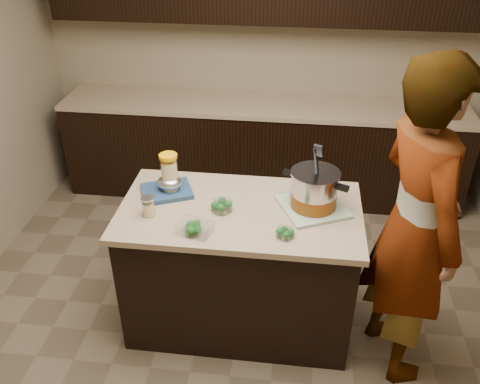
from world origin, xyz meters
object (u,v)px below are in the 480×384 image
at_px(lemonade_pitcher, 170,176).
at_px(person, 415,228).
at_px(island, 240,266).
at_px(stock_pot, 314,192).

bearing_deg(lemonade_pitcher, person, -12.11).
bearing_deg(island, lemonade_pitcher, 164.41).
bearing_deg(lemonade_pitcher, island, -15.59).
bearing_deg(person, lemonade_pitcher, 58.91).
bearing_deg(stock_pot, island, -148.65).
height_order(stock_pot, person, person).
height_order(island, person, person).
bearing_deg(island, stock_pot, 8.43).
bearing_deg(lemonade_pitcher, stock_pot, -4.03).
xyz_separation_m(stock_pot, person, (0.55, -0.25, -0.04)).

